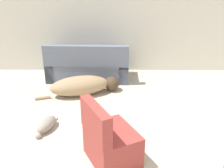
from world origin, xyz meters
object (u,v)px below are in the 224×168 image
(cat, at_px, (46,125))
(dog, at_px, (83,86))
(side_chair, at_px, (109,141))
(couch, at_px, (88,67))

(cat, bearing_deg, dog, 178.72)
(cat, bearing_deg, side_chair, 71.42)
(couch, height_order, side_chair, couch)
(dog, xyz_separation_m, cat, (-0.42, -1.28, -0.09))
(couch, bearing_deg, side_chair, 102.45)
(dog, bearing_deg, side_chair, -92.28)
(couch, xyz_separation_m, dog, (-0.02, -0.83, -0.09))
(dog, relative_size, side_chair, 1.99)
(couch, bearing_deg, dog, 90.20)
(couch, bearing_deg, cat, 80.07)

